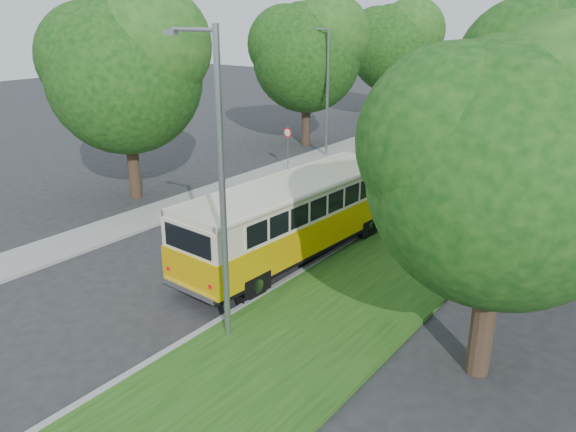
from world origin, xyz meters
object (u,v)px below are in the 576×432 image
Objects in this scene: vintage_bus at (294,219)px; car_blue at (450,153)px; car_white at (435,165)px; lamppost_far at (326,88)px; lamppost_near at (219,181)px; car_silver at (341,199)px; car_grey at (514,130)px.

car_blue is (-0.60, 16.03, -0.82)m from vintage_bus.
lamppost_far is at bearing 162.52° from car_white.
lamppost_near is 2.05× the size of car_white.
lamppost_near is 1.86× the size of car_blue.
lamppost_far reaches higher than car_silver.
car_grey is (0.55, 12.35, 0.00)m from car_white.
lamppost_far reaches higher than car_white.
lamppost_far is at bearing 116.74° from car_silver.
lamppost_far is 1.74× the size of car_blue.
car_silver reaches higher than car_grey.
car_white is at bearing -80.99° from car_grey.
lamppost_far is 1.62× the size of car_grey.
lamppost_far reaches higher than car_grey.
vintage_bus is 2.18× the size of car_silver.
vintage_bus is 12.90m from car_white.
car_blue is (0.39, 11.25, -0.13)m from car_silver.
car_grey is at bearing 75.97° from car_silver.
vintage_bus is (7.32, -13.19, -2.67)m from lamppost_far.
lamppost_far is 1.92× the size of car_white.
car_white is at bearing 73.97° from car_silver.
lamppost_far is at bearing 122.19° from vintage_bus.
vintage_bus is at bearing 106.67° from lamppost_near.
car_grey is (1.38, 20.45, -0.11)m from car_silver.
car_white is (0.83, 8.10, -0.12)m from car_silver.
car_grey is at bearing 70.69° from car_blue.
lamppost_near is at bearing -76.18° from car_grey.
car_silver is at bearing -82.31° from car_grey.
vintage_bus is at bearing -104.23° from car_white.
car_white is 0.84× the size of car_grey.
lamppost_near is 30.78m from car_grey.
car_blue is at bearing 22.94° from lamppost_far.
lamppost_near is 18.65m from car_white.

